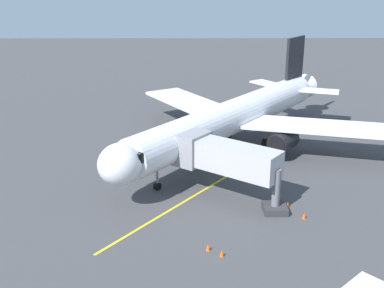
% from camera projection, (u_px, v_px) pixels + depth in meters
% --- Properties ---
extents(ground_plane, '(220.00, 220.00, 0.00)m').
position_uv_depth(ground_plane, '(238.00, 152.00, 54.04)').
color(ground_plane, '#424244').
extents(apron_lead_in_line, '(24.25, 32.10, 0.01)m').
position_uv_depth(apron_lead_in_line, '(238.00, 170.00, 49.13)').
color(apron_lead_in_line, yellow).
rests_on(apron_lead_in_line, ground).
extents(airplane, '(31.55, 34.60, 11.50)m').
position_uv_depth(airplane, '(235.00, 116.00, 53.68)').
color(airplane, white).
rests_on(airplane, ground).
extents(jet_bridge, '(10.27, 8.57, 5.40)m').
position_uv_depth(jet_bridge, '(220.00, 157.00, 42.19)').
color(jet_bridge, '#B7B7BC').
rests_on(jet_bridge, ground).
extents(ground_crew_marshaller, '(0.34, 0.45, 1.71)m').
position_uv_depth(ground_crew_marshaller, '(136.00, 170.00, 46.86)').
color(ground_crew_marshaller, '#23232D').
rests_on(ground_crew_marshaller, ground).
extents(safety_cone_nose_left, '(0.32, 0.32, 0.55)m').
position_uv_depth(safety_cone_nose_left, '(304.00, 216.00, 39.04)').
color(safety_cone_nose_left, '#F2590F').
rests_on(safety_cone_nose_left, ground).
extents(safety_cone_nose_right, '(0.32, 0.32, 0.55)m').
position_uv_depth(safety_cone_nose_right, '(208.00, 247.00, 34.45)').
color(safety_cone_nose_right, '#F2590F').
rests_on(safety_cone_nose_right, ground).
extents(safety_cone_wing_port, '(0.32, 0.32, 0.55)m').
position_uv_depth(safety_cone_wing_port, '(288.00, 204.00, 40.98)').
color(safety_cone_wing_port, '#F2590F').
rests_on(safety_cone_wing_port, ground).
extents(safety_cone_wing_starboard, '(0.32, 0.32, 0.55)m').
position_uv_depth(safety_cone_wing_starboard, '(222.00, 253.00, 33.72)').
color(safety_cone_wing_starboard, '#F2590F').
rests_on(safety_cone_wing_starboard, ground).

